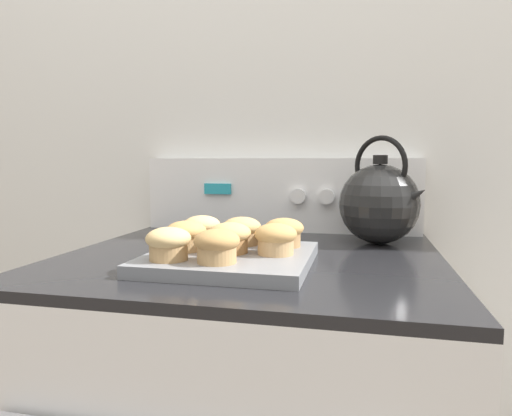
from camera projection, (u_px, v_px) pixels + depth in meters
name	position (u px, v px, depth m)	size (l,w,h in m)	color
wall_back	(284.00, 123.00, 1.24)	(8.00, 0.05, 2.40)	silver
control_panel	(280.00, 195.00, 1.21)	(0.72, 0.07, 0.19)	white
muffin_pan	(230.00, 259.00, 0.81)	(0.28, 0.28, 0.02)	slate
muffin_r0_c0	(169.00, 243.00, 0.75)	(0.07, 0.07, 0.05)	tan
muffin_r0_c1	(217.00, 245.00, 0.73)	(0.07, 0.07, 0.05)	tan
muffin_r1_c0	(186.00, 235.00, 0.83)	(0.07, 0.07, 0.05)	tan
muffin_r1_c1	(230.00, 237.00, 0.81)	(0.07, 0.07, 0.05)	olive
muffin_r1_c2	(276.00, 238.00, 0.79)	(0.07, 0.07, 0.05)	tan
muffin_r2_c0	(202.00, 229.00, 0.91)	(0.07, 0.07, 0.05)	olive
muffin_r2_c1	(242.00, 230.00, 0.89)	(0.07, 0.07, 0.05)	#A37A4C
muffin_r2_c2	(284.00, 232.00, 0.87)	(0.07, 0.07, 0.05)	#A37A4C
tea_kettle	(380.00, 203.00, 1.01)	(0.20, 0.18, 0.24)	black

